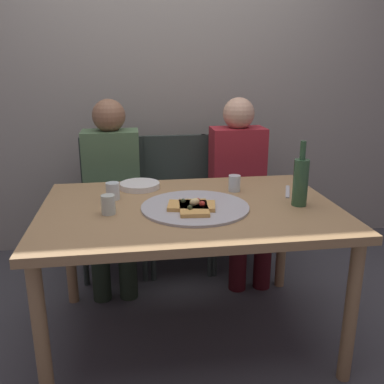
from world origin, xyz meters
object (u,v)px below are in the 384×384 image
object	(u,v)px
chair_middle	(177,193)
chair_right	(234,191)
chair_left	(114,196)
guest_in_beanie	(240,179)
wine_glass	(108,205)
pizza_tray	(195,207)
pizza_slice_last	(192,205)
plate_stack	(140,185)
tumbler_near	(234,183)
pizza_slice_extra	(194,207)
tumbler_far	(113,191)
wine_bottle	(301,181)
table_knife	(288,192)
dining_table	(190,220)
guest_in_sweater	(112,184)

from	to	relation	value
chair_middle	chair_right	distance (m)	0.41
chair_left	guest_in_beanie	xyz separation A→B (m)	(0.84, -0.15, 0.13)
wine_glass	chair_middle	xyz separation A→B (m)	(0.42, 0.95, -0.25)
pizza_tray	pizza_slice_last	distance (m)	0.04
plate_stack	chair_right	distance (m)	0.90
tumbler_near	chair_middle	world-z (taller)	chair_middle
pizza_tray	plate_stack	xyz separation A→B (m)	(-0.25, 0.38, 0.01)
wine_glass	plate_stack	size ratio (longest dim) A/B	0.41
pizza_tray	chair_left	xyz separation A→B (m)	(-0.42, 0.93, -0.22)
pizza_slice_extra	tumbler_far	size ratio (longest dim) A/B	2.67
wine_bottle	tumbler_near	world-z (taller)	wine_bottle
wine_glass	table_knife	xyz separation A→B (m)	(0.93, 0.20, -0.04)
pizza_tray	table_knife	bearing A→B (deg)	19.27
pizza_tray	pizza_slice_extra	distance (m)	0.06
pizza_tray	chair_left	distance (m)	1.04
tumbler_far	pizza_tray	bearing A→B (deg)	-27.00
chair_left	chair_right	bearing A→B (deg)	-180.00
wine_bottle	pizza_slice_extra	bearing A→B (deg)	-177.45
table_knife	chair_left	distance (m)	1.22
plate_stack	dining_table	bearing A→B (deg)	-55.54
pizza_slice_last	tumbler_far	world-z (taller)	tumbler_far
table_knife	chair_left	world-z (taller)	chair_left
table_knife	chair_middle	size ratio (longest dim) A/B	0.24
chair_left	guest_in_sweater	world-z (taller)	guest_in_sweater
wine_bottle	plate_stack	xyz separation A→B (m)	(-0.75, 0.40, -0.11)
dining_table	tumbler_near	xyz separation A→B (m)	(0.27, 0.21, 0.12)
chair_left	plate_stack	bearing A→B (deg)	106.97
pizza_tray	pizza_slice_extra	world-z (taller)	pizza_slice_extra
chair_right	guest_in_beanie	bearing A→B (deg)	90.00
tumbler_far	guest_in_sweater	bearing A→B (deg)	92.92
tumbler_near	chair_middle	size ratio (longest dim) A/B	0.10
chair_right	plate_stack	bearing A→B (deg)	39.30
pizza_slice_last	chair_left	bearing A→B (deg)	112.76
dining_table	chair_middle	world-z (taller)	chair_middle
tumbler_near	guest_in_beanie	size ratio (longest dim) A/B	0.07
chair_middle	dining_table	bearing A→B (deg)	87.66
wine_glass	guest_in_sweater	distance (m)	0.81
pizza_tray	chair_right	distance (m)	1.04
tumbler_far	tumbler_near	bearing A→B (deg)	4.38
wine_bottle	chair_middle	size ratio (longest dim) A/B	0.35
wine_glass	chair_left	distance (m)	0.98
pizza_tray	wine_bottle	xyz separation A→B (m)	(0.50, -0.03, 0.12)
plate_stack	guest_in_beanie	xyz separation A→B (m)	(0.68, 0.40, -0.10)
pizza_slice_last	guest_in_beanie	distance (m)	0.92
table_knife	chair_middle	bearing A→B (deg)	55.74
pizza_tray	tumbler_far	size ratio (longest dim) A/B	5.95
table_knife	chair_right	size ratio (longest dim) A/B	0.24
pizza_tray	plate_stack	distance (m)	0.45
pizza_tray	pizza_slice_last	size ratio (longest dim) A/B	2.14
wine_glass	guest_in_sweater	world-z (taller)	guest_in_sweater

